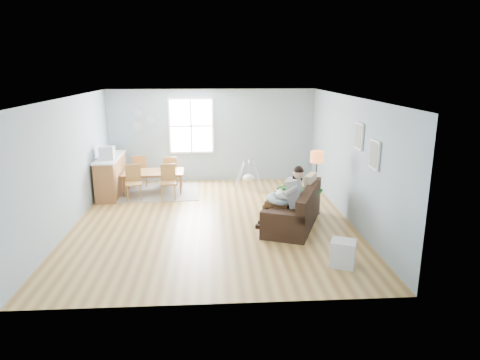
{
  "coord_description": "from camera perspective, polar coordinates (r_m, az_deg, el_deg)",
  "views": [
    {
      "loc": [
        0.01,
        -9.0,
        3.29
      ],
      "look_at": [
        0.58,
        -0.33,
        1.0
      ],
      "focal_mm": 32.0,
      "sensor_mm": 36.0,
      "label": 1
    }
  ],
  "objects": [
    {
      "name": "chair_nw",
      "position": [
        12.38,
        -13.22,
        1.45
      ],
      "size": [
        0.47,
        0.47,
        0.92
      ],
      "color": "olive",
      "rests_on": "rug"
    },
    {
      "name": "chair_se",
      "position": [
        11.16,
        -9.55,
        0.06
      ],
      "size": [
        0.43,
        0.43,
        0.89
      ],
      "color": "olive",
      "rests_on": "rug"
    },
    {
      "name": "monitor",
      "position": [
        11.39,
        -17.33,
        3.48
      ],
      "size": [
        0.36,
        0.34,
        0.33
      ],
      "color": "silver",
      "rests_on": "counter"
    },
    {
      "name": "chair_ne",
      "position": [
        12.32,
        -9.24,
        1.41
      ],
      "size": [
        0.41,
        0.41,
        0.87
      ],
      "color": "olive",
      "rests_on": "rug"
    },
    {
      "name": "nursing_pillow",
      "position": [
        8.93,
        5.26,
        -2.51
      ],
      "size": [
        0.71,
        0.7,
        0.21
      ],
      "primitive_type": "torus",
      "rotation": [
        0.0,
        0.14,
        -0.43
      ],
      "color": "#ACC7D7",
      "rests_on": "father"
    },
    {
      "name": "father",
      "position": [
        8.87,
        6.27,
        -2.1
      ],
      "size": [
        1.04,
        0.69,
        1.38
      ],
      "color": "gray",
      "rests_on": "sofa"
    },
    {
      "name": "infant",
      "position": [
        8.93,
        5.3,
        -1.83
      ],
      "size": [
        0.2,
        0.39,
        0.15
      ],
      "color": "white",
      "rests_on": "nursing_pillow"
    },
    {
      "name": "toddler",
      "position": [
        9.34,
        7.22,
        -1.42
      ],
      "size": [
        0.55,
        0.37,
        0.82
      ],
      "color": "silver",
      "rests_on": "sofa"
    },
    {
      "name": "beige_pillow",
      "position": [
        9.6,
        9.36,
        -0.69
      ],
      "size": [
        0.36,
        0.5,
        0.5
      ],
      "primitive_type": "cube",
      "rotation": [
        0.0,
        0.0,
        -0.49
      ],
      "color": "tan",
      "rests_on": "sofa"
    },
    {
      "name": "floor_lamp",
      "position": [
        9.83,
        10.2,
        2.35
      ],
      "size": [
        0.3,
        0.3,
        1.47
      ],
      "color": "black",
      "rests_on": "room"
    },
    {
      "name": "window",
      "position": [
        12.59,
        -6.53,
        7.18
      ],
      "size": [
        1.32,
        0.08,
        1.62
      ],
      "color": "white",
      "rests_on": "room"
    },
    {
      "name": "storage_cube",
      "position": [
        7.6,
        13.5,
        -9.46
      ],
      "size": [
        0.52,
        0.49,
        0.45
      ],
      "color": "silver",
      "rests_on": "room"
    },
    {
      "name": "pictures",
      "position": [
        8.6,
        16.47,
        4.51
      ],
      "size": [
        0.05,
        1.34,
        0.74
      ],
      "color": "white",
      "rests_on": "room"
    },
    {
      "name": "green_throw",
      "position": [
        9.85,
        7.74,
        -1.62
      ],
      "size": [
        1.23,
        1.18,
        0.04
      ],
      "primitive_type": "cube",
      "rotation": [
        0.0,
        0.0,
        -0.48
      ],
      "color": "#125215",
      "rests_on": "sofa"
    },
    {
      "name": "baby_swing",
      "position": [
        11.78,
        1.18,
        0.38
      ],
      "size": [
        0.82,
        0.83,
        0.81
      ],
      "color": "silver",
      "rests_on": "room"
    },
    {
      "name": "sofa",
      "position": [
        9.26,
        7.38,
        -4.23
      ],
      "size": [
        1.61,
        2.27,
        0.84
      ],
      "color": "black",
      "rests_on": "room"
    },
    {
      "name": "counter",
      "position": [
        11.87,
        -16.82,
        0.62
      ],
      "size": [
        0.59,
        1.85,
        1.03
      ],
      "color": "brown",
      "rests_on": "room"
    },
    {
      "name": "chair_sw",
      "position": [
        11.24,
        -14.0,
        -0.0
      ],
      "size": [
        0.47,
        0.47,
        0.9
      ],
      "color": "olive",
      "rests_on": "rug"
    },
    {
      "name": "rug",
      "position": [
        11.89,
        -11.37,
        -1.57
      ],
      "size": [
        2.49,
        1.93,
        0.01
      ],
      "primitive_type": "cube",
      "rotation": [
        0.0,
        0.0,
        0.04
      ],
      "color": "gray",
      "rests_on": "room"
    },
    {
      "name": "dining_table",
      "position": [
        11.82,
        -11.44,
        -0.27
      ],
      "size": [
        1.66,
        0.98,
        0.57
      ],
      "primitive_type": "imported",
      "rotation": [
        0.0,
        0.0,
        0.04
      ],
      "color": "brown",
      "rests_on": "rug"
    },
    {
      "name": "room",
      "position": [
        9.04,
        -3.83,
        9.21
      ],
      "size": [
        8.4,
        9.4,
        3.9
      ],
      "color": "olive"
    },
    {
      "name": "wall_plates",
      "position": [
        12.72,
        -12.93,
        7.8
      ],
      "size": [
        0.67,
        0.02,
        0.66
      ],
      "color": "#A6BAC7",
      "rests_on": "room"
    }
  ]
}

